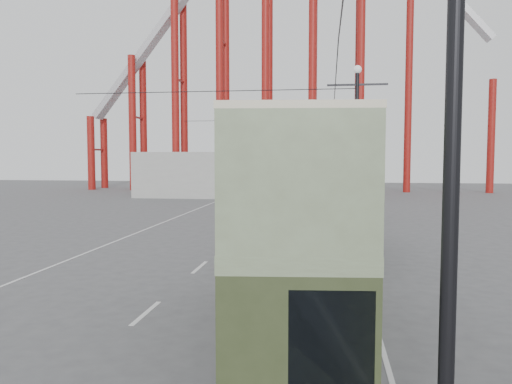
% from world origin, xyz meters
% --- Properties ---
extents(ground, '(160.00, 160.00, 0.00)m').
position_xyz_m(ground, '(0.00, 0.00, 0.00)').
color(ground, '#505053').
rests_on(ground, ground).
extents(road_markings, '(12.52, 120.00, 0.01)m').
position_xyz_m(road_markings, '(-0.86, 19.70, 0.01)').
color(road_markings, silver).
rests_on(road_markings, ground).
extents(lamp_post_mid, '(3.20, 0.44, 9.32)m').
position_xyz_m(lamp_post_mid, '(5.60, 18.00, 4.68)').
color(lamp_post_mid, black).
rests_on(lamp_post_mid, ground).
extents(lamp_post_far, '(3.20, 0.44, 9.32)m').
position_xyz_m(lamp_post_far, '(5.60, 40.00, 4.68)').
color(lamp_post_far, black).
rests_on(lamp_post_far, ground).
extents(lamp_post_distant, '(3.20, 0.44, 9.32)m').
position_xyz_m(lamp_post_distant, '(5.60, 62.00, 4.68)').
color(lamp_post_distant, black).
rests_on(lamp_post_distant, ground).
extents(roller_coaster, '(52.95, 5.00, 55.48)m').
position_xyz_m(roller_coaster, '(-2.49, 56.89, 22.92)').
color(roller_coaster, maroon).
rests_on(roller_coaster, ground).
extents(fairground_shed, '(22.00, 10.00, 5.00)m').
position_xyz_m(fairground_shed, '(-6.00, 47.00, 2.50)').
color(fairground_shed, '#B0B0AB').
rests_on(fairground_shed, ground).
extents(double_decker_bus, '(3.44, 10.00, 5.26)m').
position_xyz_m(double_decker_bus, '(3.20, 2.71, 2.95)').
color(double_decker_bus, '#313B1F').
rests_on(double_decker_bus, ground).
extents(single_decker_green, '(2.45, 10.15, 2.86)m').
position_xyz_m(single_decker_green, '(3.98, 14.08, 1.61)').
color(single_decker_green, gray).
rests_on(single_decker_green, ground).
extents(single_decker_cream, '(2.69, 9.79, 3.03)m').
position_xyz_m(single_decker_cream, '(3.20, 27.04, 1.71)').
color(single_decker_cream, beige).
rests_on(single_decker_cream, ground).
extents(pedestrian, '(0.67, 0.52, 1.63)m').
position_xyz_m(pedestrian, '(2.42, 3.71, 0.81)').
color(pedestrian, black).
rests_on(pedestrian, ground).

